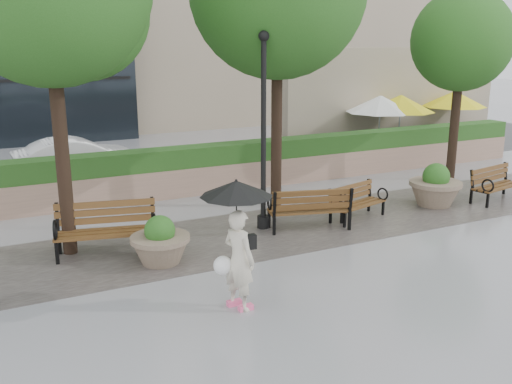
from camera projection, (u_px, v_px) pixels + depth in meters
name	position (u px, v px, depth m)	size (l,w,h in m)	color
ground	(335.00, 280.00, 10.40)	(100.00, 100.00, 0.00)	gray
cobble_strip	(261.00, 232.00, 13.00)	(28.00, 3.20, 0.01)	#383330
hedge_wall	(197.00, 170.00, 16.29)	(24.00, 0.80, 1.35)	#A57F6A
cafe_wall	(394.00, 99.00, 22.64)	(10.00, 0.60, 4.00)	tan
cafe_hedge	(420.00, 147.00, 20.92)	(8.00, 0.50, 0.90)	#1E4B19
asphalt_street	(157.00, 166.00, 19.92)	(40.00, 7.00, 0.00)	black
bench_1	(107.00, 240.00, 11.54)	(2.12, 1.22, 1.07)	brown
bench_2	(309.00, 217.00, 13.14)	(1.99, 1.21, 1.01)	brown
bench_3	(357.00, 209.00, 13.90)	(1.67, 1.02, 0.84)	brown
bench_4	(496.00, 191.00, 15.50)	(1.81, 0.99, 0.92)	brown
planter_left	(160.00, 245.00, 11.11)	(1.16, 1.16, 0.97)	#7F6B56
planter_right	(435.00, 189.00, 15.02)	(1.36, 1.36, 1.14)	#7F6B56
lamppost	(263.00, 145.00, 12.79)	(0.28, 0.28, 4.45)	black
tree_2	(463.00, 44.00, 17.13)	(3.16, 3.02, 5.75)	black
patio_umb_white	(380.00, 104.00, 20.77)	(2.50, 2.50, 2.30)	black
patio_umb_yellow_a	(401.00, 104.00, 20.99)	(2.50, 2.50, 2.30)	black
patio_umb_yellow_b	(454.00, 99.00, 22.59)	(2.50, 2.50, 2.30)	black
car_right	(77.00, 157.00, 18.17)	(1.34, 3.85, 1.27)	white
pedestrian	(238.00, 232.00, 9.02)	(1.16, 1.16, 2.12)	beige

